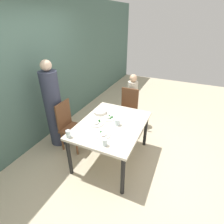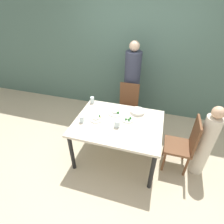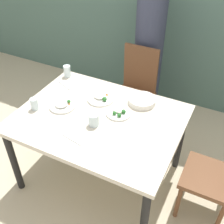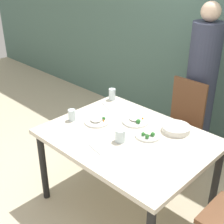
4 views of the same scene
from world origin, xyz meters
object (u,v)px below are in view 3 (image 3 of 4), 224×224
Objects in this scene: chair_child_spot at (221,174)px; chair_adult_spot at (136,89)px; plate_rice_adult at (119,112)px; person_adult at (148,53)px; glass_water_tall at (34,104)px; bowl_curry at (142,101)px.

chair_adult_spot is at bearing -127.17° from chair_child_spot.
chair_child_spot is 4.52× the size of plate_rice_adult.
person_adult reaches higher than glass_water_tall.
chair_adult_spot is at bearing 63.12° from glass_water_tall.
chair_adult_spot is at bearing 117.15° from bowl_curry.
chair_child_spot reaches higher than glass_water_tall.
person_adult reaches higher than chair_adult_spot.
chair_child_spot is 0.56× the size of person_adult.
chair_adult_spot is 4.02× the size of bowl_curry.
chair_child_spot is 0.86m from bowl_curry.
plate_rice_adult is 2.03× the size of glass_water_tall.
chair_adult_spot is 1.00× the size of chair_child_spot.
chair_child_spot is 4.02× the size of bowl_curry.
person_adult is (-1.04, 1.11, 0.28)m from chair_child_spot.
chair_child_spot is at bearing -46.90° from person_adult.
bowl_curry is at bearing -62.85° from chair_adult_spot.
chair_child_spot is (1.04, -0.79, 0.00)m from chair_adult_spot.
chair_child_spot is at bearing -2.68° from plate_rice_adult.
person_adult is 8.01× the size of plate_rice_adult.
bowl_curry is 0.92m from glass_water_tall.
person_adult is 7.11× the size of bowl_curry.
plate_rice_adult is at bearing 21.51° from glass_water_tall.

